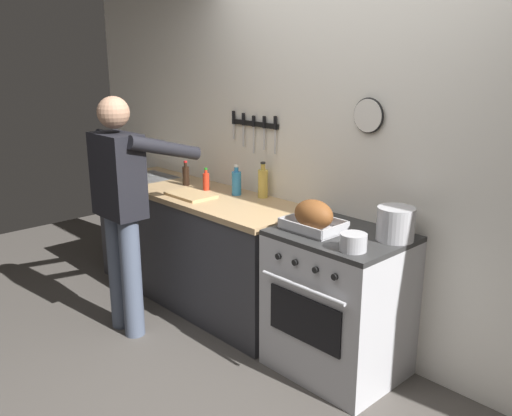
% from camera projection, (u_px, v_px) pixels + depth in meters
% --- Properties ---
extents(wall_back, '(6.00, 0.13, 2.60)m').
position_uv_depth(wall_back, '(352.00, 154.00, 3.47)').
color(wall_back, white).
rests_on(wall_back, ground).
extents(counter_block, '(2.03, 0.65, 0.90)m').
position_uv_depth(counter_block, '(196.00, 244.00, 4.31)').
color(counter_block, '#38383D').
rests_on(counter_block, ground).
extents(stove, '(0.76, 0.67, 0.90)m').
position_uv_depth(stove, '(338.00, 303.00, 3.31)').
color(stove, '#BCBCC1').
rests_on(stove, ground).
extents(person_cook, '(0.51, 0.63, 1.66)m').
position_uv_depth(person_cook, '(123.00, 202.00, 3.67)').
color(person_cook, '#4C566B').
rests_on(person_cook, ground).
extents(roasting_pan, '(0.35, 0.26, 0.19)m').
position_uv_depth(roasting_pan, '(314.00, 217.00, 3.22)').
color(roasting_pan, '#B7B7BC').
rests_on(roasting_pan, stove).
extents(stock_pot, '(0.21, 0.21, 0.19)m').
position_uv_depth(stock_pot, '(396.00, 224.00, 3.05)').
color(stock_pot, '#B7B7BC').
rests_on(stock_pot, stove).
extents(saucepan, '(0.15, 0.15, 0.09)m').
position_uv_depth(saucepan, '(353.00, 242.00, 2.90)').
color(saucepan, '#B7B7BC').
rests_on(saucepan, stove).
extents(cutting_board, '(0.36, 0.24, 0.02)m').
position_uv_depth(cutting_board, '(191.00, 195.00, 4.03)').
color(cutting_board, tan).
rests_on(cutting_board, counter_block).
extents(bottle_dish_soap, '(0.07, 0.07, 0.23)m').
position_uv_depth(bottle_dish_soap, '(236.00, 183.00, 4.04)').
color(bottle_dish_soap, '#338CCC').
rests_on(bottle_dish_soap, counter_block).
extents(bottle_cooking_oil, '(0.07, 0.07, 0.27)m').
position_uv_depth(bottle_cooking_oil, '(263.00, 183.00, 3.96)').
color(bottle_cooking_oil, gold).
rests_on(bottle_cooking_oil, counter_block).
extents(bottle_soy_sauce, '(0.06, 0.06, 0.20)m').
position_uv_depth(bottle_soy_sauce, '(186.00, 175.00, 4.35)').
color(bottle_soy_sauce, black).
rests_on(bottle_soy_sauce, counter_block).
extents(bottle_hot_sauce, '(0.05, 0.05, 0.18)m').
position_uv_depth(bottle_hot_sauce, '(206.00, 181.00, 4.19)').
color(bottle_hot_sauce, red).
rests_on(bottle_hot_sauce, counter_block).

